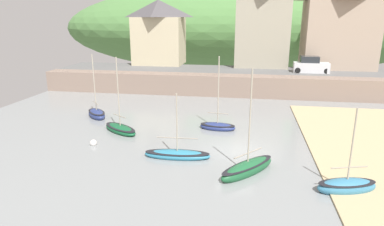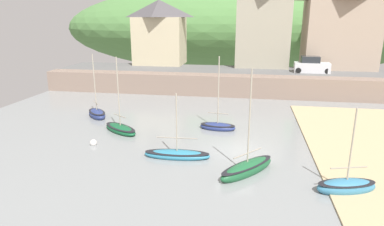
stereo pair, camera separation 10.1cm
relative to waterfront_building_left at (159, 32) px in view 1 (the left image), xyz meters
name	(u,v)px [view 1 (the left image)]	position (x,y,z in m)	size (l,w,h in m)	color
quay_seawall	(243,84)	(12.02, -7.70, -5.53)	(48.00, 9.40, 2.40)	gray
hillside_backdrop	(243,28)	(11.13, 30.00, -0.35)	(80.00, 44.00, 18.65)	#508243
waterfront_building_left	(159,32)	(0.00, 0.00, 0.00)	(7.00, 5.52, 8.79)	beige
waterfront_building_centre	(263,21)	(14.17, 0.00, 1.47)	(7.20, 5.51, 11.71)	#A59E89
waterfront_building_right	(340,27)	(23.89, 0.00, 0.79)	(9.03, 5.97, 10.41)	tan
church_with_spire	(341,3)	(24.66, 4.00, 3.81)	(3.00, 3.00, 16.13)	gray
fishing_boat_green	(347,186)	(17.95, -29.79, -6.58)	(3.39, 1.99, 4.74)	teal
sailboat_far_left	(120,129)	(2.70, -22.68, -6.63)	(3.77, 3.20, 6.12)	#155831
sailboat_nearest_shore	(97,114)	(-0.98, -19.09, -6.57)	(2.88, 3.03, 5.94)	navy
sailboat_blue_trim	(177,154)	(8.26, -26.93, -6.67)	(4.40, 1.43, 4.43)	teal
rowboat_small_beached	(218,126)	(10.32, -20.71, -6.62)	(3.05, 1.62, 6.10)	navy
motorboat_with_cabin	(248,168)	(12.80, -28.49, -6.56)	(3.58, 4.01, 6.41)	#1E5D35
parked_car_near_slipway	(311,66)	(20.04, -4.50, -3.68)	(4.16, 1.84, 1.95)	silver
mooring_buoy	(93,143)	(1.87, -25.77, -6.73)	(0.50, 0.50, 0.50)	silver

